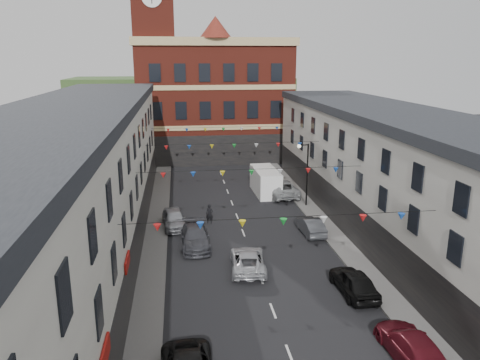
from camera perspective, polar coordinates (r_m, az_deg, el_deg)
name	(u,v)px	position (r m, az deg, el deg)	size (l,w,h in m)	color
ground	(261,278)	(30.46, 2.52, -11.87)	(160.00, 160.00, 0.00)	black
pavement_left	(152,270)	(31.90, -10.64, -10.69)	(1.80, 64.00, 0.15)	#605E5B
pavement_right	(353,258)	(33.94, 13.63, -9.26)	(1.80, 64.00, 0.15)	#605E5B
terrace_left	(64,201)	(29.83, -20.63, -2.37)	(8.40, 56.00, 10.70)	beige
terrace_right	(434,194)	(33.57, 22.53, -1.59)	(8.40, 56.00, 9.70)	silver
civic_building	(213,99)	(65.16, -3.25, 9.89)	(20.60, 13.30, 18.50)	maroon
clock_tower	(155,46)	(61.87, -10.35, 15.72)	(5.60, 5.60, 30.00)	maroon
distant_hill	(183,105)	(89.22, -7.01, 9.09)	(40.00, 14.00, 10.00)	#315326
street_lamp	(305,166)	(43.47, 7.91, 1.67)	(1.10, 0.36, 6.00)	black
car_left_d	(195,237)	(34.98, -5.48, -6.97)	(2.06, 5.07, 1.47)	#42434A
car_left_e	(174,219)	(39.00, -8.06, -4.69)	(1.78, 4.43, 1.51)	gray
car_right_c	(411,346)	(24.29, 20.17, -18.44)	(1.98, 4.87, 1.41)	maroon
car_right_d	(354,282)	(29.11, 13.73, -11.98)	(1.79, 4.45, 1.52)	black
car_right_e	(310,226)	(37.72, 8.58, -5.53)	(1.42, 4.07, 1.34)	#44464B
car_right_f	(281,188)	(47.48, 5.06, -0.97)	(2.73, 5.92, 1.64)	#9EA1A3
moving_car	(248,260)	(31.32, 0.97, -9.73)	(2.21, 4.78, 1.33)	#B0B2B8
white_van	(265,181)	(48.09, 3.12, -0.17)	(2.21, 5.75, 2.54)	white
pedestrian	(209,214)	(39.57, -3.74, -4.17)	(0.61, 0.40, 1.66)	black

